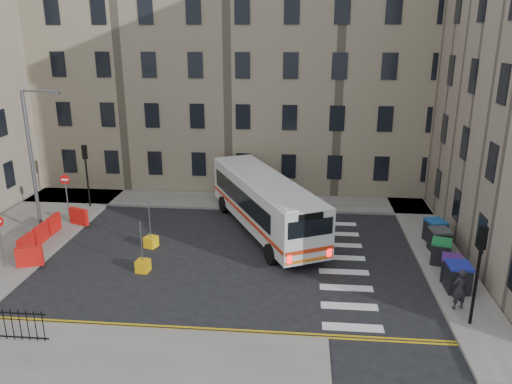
% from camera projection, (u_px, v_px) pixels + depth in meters
% --- Properties ---
extents(ground, '(120.00, 120.00, 0.00)m').
position_uv_depth(ground, '(264.00, 258.00, 25.69)').
color(ground, black).
rests_on(ground, ground).
extents(pavement_north, '(36.00, 3.20, 0.15)m').
position_uv_depth(pavement_north, '(187.00, 200.00, 34.35)').
color(pavement_north, slate).
rests_on(pavement_north, ground).
extents(pavement_east, '(2.40, 26.00, 0.15)m').
position_uv_depth(pavement_east, '(425.00, 233.00, 28.65)').
color(pavement_east, slate).
rests_on(pavement_east, ground).
extents(pavement_west, '(6.00, 22.00, 0.15)m').
position_uv_depth(pavement_west, '(16.00, 239.00, 27.86)').
color(pavement_west, slate).
rests_on(pavement_west, ground).
extents(pavement_sw, '(20.00, 6.00, 0.15)m').
position_uv_depth(pavement_sw, '(34.00, 375.00, 16.81)').
color(pavement_sw, slate).
rests_on(pavement_sw, ground).
extents(terrace_north, '(38.30, 10.80, 17.20)m').
position_uv_depth(terrace_north, '(190.00, 66.00, 38.36)').
color(terrace_north, gray).
rests_on(terrace_north, ground).
extents(traffic_light_east, '(0.28, 0.22, 4.10)m').
position_uv_depth(traffic_light_east, '(479.00, 261.00, 18.83)').
color(traffic_light_east, black).
rests_on(traffic_light_east, pavement_east).
extents(traffic_light_nw, '(0.28, 0.22, 4.10)m').
position_uv_depth(traffic_light_nw, '(86.00, 166.00, 32.04)').
color(traffic_light_nw, black).
rests_on(traffic_light_nw, pavement_west).
extents(streetlamp, '(0.50, 0.22, 8.14)m').
position_uv_depth(streetlamp, '(32.00, 161.00, 27.41)').
color(streetlamp, '#595B5E').
rests_on(streetlamp, pavement_west).
extents(no_entry_north, '(0.60, 0.08, 3.00)m').
position_uv_depth(no_entry_north, '(66.00, 187.00, 30.43)').
color(no_entry_north, '#595B5E').
rests_on(no_entry_north, pavement_west).
extents(roadworks_barriers, '(1.66, 6.26, 1.00)m').
position_uv_depth(roadworks_barriers, '(47.00, 234.00, 27.02)').
color(roadworks_barriers, red).
rests_on(roadworks_barriers, pavement_west).
extents(bus, '(7.46, 11.56, 3.16)m').
position_uv_depth(bus, '(265.00, 201.00, 28.61)').
color(bus, silver).
rests_on(bus, ground).
extents(wheelie_bin_a, '(1.01, 1.16, 1.27)m').
position_uv_depth(wheelie_bin_a, '(458.00, 277.00, 21.99)').
color(wheelie_bin_a, black).
rests_on(wheelie_bin_a, pavement_east).
extents(wheelie_bin_b, '(1.14, 1.24, 1.13)m').
position_uv_depth(wheelie_bin_b, '(451.00, 268.00, 22.99)').
color(wheelie_bin_b, black).
rests_on(wheelie_bin_b, pavement_east).
extents(wheelie_bin_c, '(1.20, 1.29, 1.18)m').
position_uv_depth(wheelie_bin_c, '(441.00, 252.00, 24.65)').
color(wheelie_bin_c, black).
rests_on(wheelie_bin_c, pavement_east).
extents(wheelie_bin_d, '(1.09, 1.21, 1.22)m').
position_uv_depth(wheelie_bin_d, '(439.00, 240.00, 25.95)').
color(wheelie_bin_d, black).
rests_on(wheelie_bin_d, pavement_east).
extents(wheelie_bin_e, '(1.22, 1.32, 1.22)m').
position_uv_depth(wheelie_bin_e, '(435.00, 231.00, 27.19)').
color(wheelie_bin_e, black).
rests_on(wheelie_bin_e, pavement_east).
extents(pedestrian, '(0.75, 0.60, 1.77)m').
position_uv_depth(pedestrian, '(460.00, 289.00, 20.45)').
color(pedestrian, black).
rests_on(pedestrian, pavement_east).
extents(bollard_yellow, '(0.77, 0.77, 0.60)m').
position_uv_depth(bollard_yellow, '(151.00, 242.00, 26.91)').
color(bollard_yellow, yellow).
rests_on(bollard_yellow, ground).
extents(bollard_chevron, '(0.67, 0.67, 0.60)m').
position_uv_depth(bollard_chevron, '(143.00, 266.00, 24.15)').
color(bollard_chevron, '#D99F0C').
rests_on(bollard_chevron, ground).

